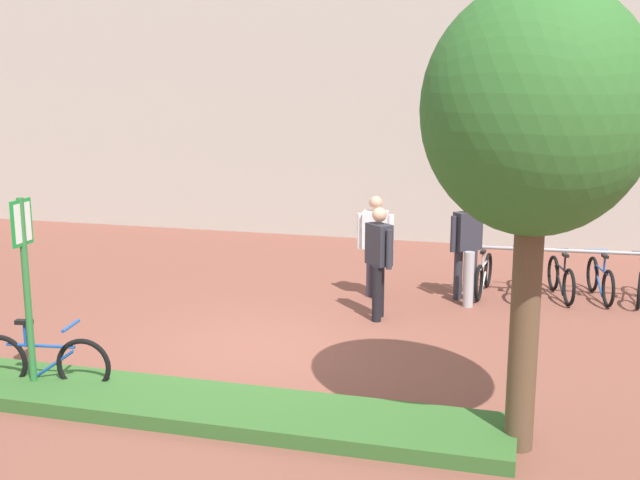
# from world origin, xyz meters

# --- Properties ---
(ground_plane) EXTENTS (60.00, 60.00, 0.00)m
(ground_plane) POSITION_xyz_m (0.00, 0.00, 0.00)
(ground_plane) COLOR brown
(building_facade) EXTENTS (28.00, 1.20, 10.00)m
(building_facade) POSITION_xyz_m (0.00, 8.26, 5.00)
(building_facade) COLOR #B2ADA3
(building_facade) RESTS_ON ground
(planter_strip) EXTENTS (7.00, 1.10, 0.16)m
(planter_strip) POSITION_xyz_m (-0.12, -2.16, 0.08)
(planter_strip) COLOR #336028
(planter_strip) RESTS_ON ground
(tree_sidewalk) EXTENTS (2.11, 2.11, 4.48)m
(tree_sidewalk) POSITION_xyz_m (3.39, -2.07, 3.28)
(tree_sidewalk) COLOR brown
(tree_sidewalk) RESTS_ON ground
(parking_sign_post) EXTENTS (0.08, 0.36, 2.30)m
(parking_sign_post) POSITION_xyz_m (-2.07, -2.16, 1.51)
(parking_sign_post) COLOR #2D7238
(parking_sign_post) RESTS_ON ground
(bike_at_sign) EXTENTS (1.67, 0.42, 0.86)m
(bike_at_sign) POSITION_xyz_m (-2.02, -2.05, 0.35)
(bike_at_sign) COLOR black
(bike_at_sign) RESTS_ON ground
(bike_rack_cluster) EXTENTS (3.20, 1.74, 0.83)m
(bike_rack_cluster) POSITION_xyz_m (3.92, 3.74, 0.35)
(bike_rack_cluster) COLOR #99999E
(bike_rack_cluster) RESTS_ON ground
(bollard_steel) EXTENTS (0.16, 0.16, 0.90)m
(bollard_steel) POSITION_xyz_m (2.48, 2.76, 0.45)
(bollard_steel) COLOR #ADADB2
(bollard_steel) RESTS_ON ground
(person_suited_dark) EXTENTS (0.47, 0.45, 1.72)m
(person_suited_dark) POSITION_xyz_m (1.21, 1.74, 0.98)
(person_suited_dark) COLOR black
(person_suited_dark) RESTS_ON ground
(person_shirt_blue) EXTENTS (0.61, 0.34, 1.72)m
(person_shirt_blue) POSITION_xyz_m (0.94, 2.85, 0.98)
(person_shirt_blue) COLOR #383342
(person_shirt_blue) RESTS_ON ground
(person_suited_navy) EXTENTS (0.49, 0.44, 1.72)m
(person_suited_navy) POSITION_xyz_m (2.39, 3.15, 0.98)
(person_suited_navy) COLOR #2D2D38
(person_suited_navy) RESTS_ON ground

